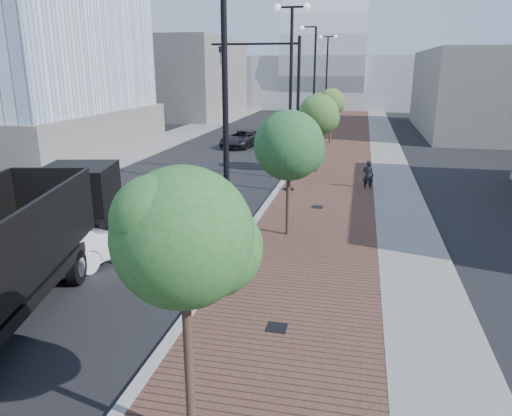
% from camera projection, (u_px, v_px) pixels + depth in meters
% --- Properties ---
extents(sidewalk, '(7.00, 140.00, 0.12)m').
position_uv_depth(sidewalk, '(352.00, 142.00, 41.77)').
color(sidewalk, '#4C2D23').
rests_on(sidewalk, ground).
extents(concrete_strip, '(2.40, 140.00, 0.13)m').
position_uv_depth(concrete_strip, '(384.00, 143.00, 41.22)').
color(concrete_strip, slate).
rests_on(concrete_strip, ground).
extents(curb, '(0.30, 140.00, 0.14)m').
position_uv_depth(curb, '(312.00, 141.00, 42.48)').
color(curb, gray).
rests_on(curb, ground).
extents(west_sidewalk, '(4.00, 140.00, 0.12)m').
position_uv_depth(west_sidewalk, '(174.00, 137.00, 45.14)').
color(west_sidewalk, slate).
rests_on(west_sidewalk, ground).
extents(dump_truck, '(5.39, 13.53, 3.34)m').
position_uv_depth(dump_truck, '(45.00, 235.00, 14.76)').
color(dump_truck, black).
rests_on(dump_truck, ground).
extents(white_sedan, '(3.40, 5.23, 1.63)m').
position_uv_depth(white_sedan, '(30.00, 260.00, 14.37)').
color(white_sedan, white).
rests_on(white_sedan, ground).
extents(dark_car_mid, '(3.14, 5.23, 1.36)m').
position_uv_depth(dark_car_mid, '(241.00, 139.00, 39.71)').
color(dark_car_mid, black).
rests_on(dark_car_mid, ground).
extents(dark_car_far, '(2.65, 5.62, 1.59)m').
position_uv_depth(dark_car_far, '(286.00, 135.00, 40.84)').
color(dark_car_far, black).
rests_on(dark_car_far, ground).
extents(pedestrian, '(0.62, 0.44, 1.62)m').
position_uv_depth(pedestrian, '(368.00, 175.00, 25.61)').
color(pedestrian, black).
rests_on(pedestrian, ground).
extents(streetlight_1, '(1.44, 0.56, 9.21)m').
position_uv_depth(streetlight_1, '(222.00, 145.00, 13.05)').
color(streetlight_1, black).
rests_on(streetlight_1, ground).
extents(streetlight_2, '(1.72, 0.56, 9.28)m').
position_uv_depth(streetlight_2, '(290.00, 99.00, 24.15)').
color(streetlight_2, black).
rests_on(streetlight_2, ground).
extents(streetlight_3, '(1.44, 0.56, 9.21)m').
position_uv_depth(streetlight_3, '(312.00, 95.00, 35.55)').
color(streetlight_3, black).
rests_on(streetlight_3, ground).
extents(streetlight_4, '(1.72, 0.56, 9.28)m').
position_uv_depth(streetlight_4, '(326.00, 84.00, 46.65)').
color(streetlight_4, black).
rests_on(streetlight_4, ground).
extents(traffic_mast, '(5.09, 0.20, 8.00)m').
position_uv_depth(traffic_mast, '(282.00, 93.00, 27.10)').
color(traffic_mast, black).
rests_on(traffic_mast, ground).
extents(tree_0, '(2.29, 2.22, 4.98)m').
position_uv_depth(tree_0, '(187.00, 238.00, 7.35)').
color(tree_0, '#382619').
rests_on(tree_0, ground).
extents(tree_1, '(2.62, 2.61, 4.88)m').
position_uv_depth(tree_1, '(290.00, 146.00, 17.75)').
color(tree_1, '#382619').
rests_on(tree_1, ground).
extents(tree_2, '(2.51, 2.48, 4.85)m').
position_uv_depth(tree_2, '(319.00, 115.00, 28.99)').
color(tree_2, '#382619').
rests_on(tree_2, ground).
extents(tree_3, '(2.22, 2.15, 4.68)m').
position_uv_depth(tree_3, '(332.00, 101.00, 40.24)').
color(tree_3, '#382619').
rests_on(tree_3, ground).
extents(tower_podium, '(19.00, 19.00, 3.00)m').
position_uv_depth(tower_podium, '(11.00, 129.00, 39.47)').
color(tower_podium, '#67635C').
rests_on(tower_podium, ground).
extents(convention_center, '(50.00, 30.00, 50.00)m').
position_uv_depth(convention_center, '(328.00, 69.00, 83.40)').
color(convention_center, '#B1B5BB').
rests_on(convention_center, ground).
extents(commercial_block_nw, '(14.00, 20.00, 10.00)m').
position_uv_depth(commercial_block_nw, '(179.00, 78.00, 63.92)').
color(commercial_block_nw, '#625E58').
rests_on(commercial_block_nw, ground).
extents(commercial_block_ne, '(12.00, 22.00, 8.00)m').
position_uv_depth(commercial_block_ne, '(486.00, 92.00, 47.49)').
color(commercial_block_ne, slate).
rests_on(commercial_block_ne, ground).
extents(utility_cover_1, '(0.50, 0.50, 0.02)m').
position_uv_depth(utility_cover_1, '(277.00, 327.00, 11.98)').
color(utility_cover_1, black).
rests_on(utility_cover_1, sidewalk).
extents(utility_cover_2, '(0.50, 0.50, 0.02)m').
position_uv_depth(utility_cover_2, '(317.00, 207.00, 22.29)').
color(utility_cover_2, black).
rests_on(utility_cover_2, sidewalk).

